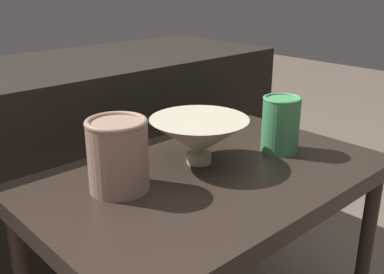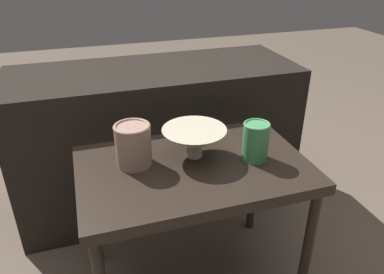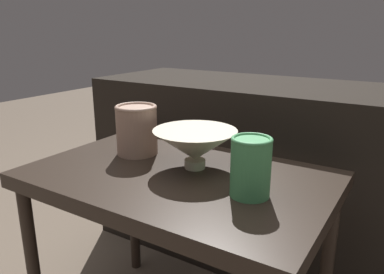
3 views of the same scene
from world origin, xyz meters
name	(u,v)px [view 3 (image 3 of 3)]	position (x,y,z in m)	size (l,w,h in m)	color
table	(178,193)	(0.00, 0.00, 0.49)	(0.78, 0.50, 0.55)	#2D231C
couch_backdrop	(261,171)	(0.00, 0.59, 0.35)	(1.33, 0.50, 0.71)	black
bowl	(195,145)	(0.02, 0.05, 0.61)	(0.22, 0.22, 0.11)	beige
vase_textured_left	(137,129)	(-0.19, 0.06, 0.62)	(0.12, 0.12, 0.15)	tan
vase_colorful_right	(251,166)	(0.21, -0.03, 0.62)	(0.09, 0.09, 0.14)	#47995B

